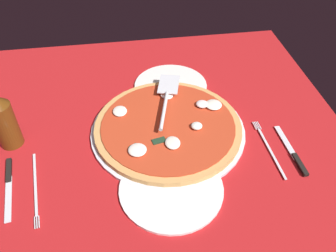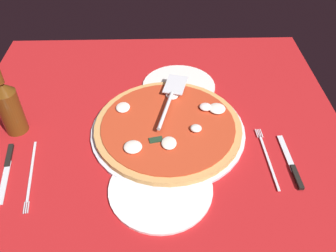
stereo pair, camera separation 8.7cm
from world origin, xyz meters
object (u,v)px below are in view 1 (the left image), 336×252
(place_setting_far, at_px, (281,152))
(beer_bottle, at_px, (3,118))
(pizza, at_px, (168,126))
(dinner_plate_right, at_px, (171,189))
(pizza_server, at_px, (167,96))
(dinner_plate_left, at_px, (171,86))
(place_setting_near, at_px, (22,186))

(place_setting_far, relative_size, beer_bottle, 0.89)
(pizza, relative_size, place_setting_far, 1.88)
(place_setting_far, xyz_separation_m, beer_bottle, (-0.14, -0.68, 0.08))
(dinner_plate_right, relative_size, pizza_server, 0.96)
(dinner_plate_right, relative_size, place_setting_far, 1.15)
(pizza_server, bearing_deg, place_setting_far, -115.40)
(dinner_plate_left, height_order, pizza_server, pizza_server)
(beer_bottle, bearing_deg, place_setting_near, 16.46)
(pizza, bearing_deg, dinner_plate_left, 169.14)
(place_setting_far, bearing_deg, pizza, 64.26)
(dinner_plate_right, height_order, pizza_server, pizza_server)
(place_setting_near, bearing_deg, pizza_server, 113.46)
(dinner_plate_left, xyz_separation_m, dinner_plate_right, (0.39, -0.06, 0.00))
(place_setting_far, bearing_deg, place_setting_near, 89.62)
(dinner_plate_left, bearing_deg, place_setting_near, -50.27)
(dinner_plate_left, distance_m, pizza, 0.20)
(dinner_plate_left, bearing_deg, pizza, -10.86)
(beer_bottle, bearing_deg, pizza_server, 101.06)
(dinner_plate_left, distance_m, dinner_plate_right, 0.40)
(pizza_server, distance_m, beer_bottle, 0.43)
(pizza_server, xyz_separation_m, place_setting_near, (0.23, -0.38, -0.04))
(place_setting_near, bearing_deg, dinner_plate_left, 121.25)
(dinner_plate_left, distance_m, place_setting_near, 0.52)
(dinner_plate_left, relative_size, place_setting_far, 1.08)
(pizza_server, distance_m, place_setting_near, 0.44)
(pizza, bearing_deg, pizza_server, 174.05)
(dinner_plate_right, relative_size, pizza, 0.61)
(dinner_plate_left, distance_m, beer_bottle, 0.49)
(dinner_plate_left, height_order, place_setting_near, place_setting_near)
(pizza_server, height_order, place_setting_far, pizza_server)
(dinner_plate_right, distance_m, pizza_server, 0.30)
(place_setting_near, relative_size, beer_bottle, 0.98)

